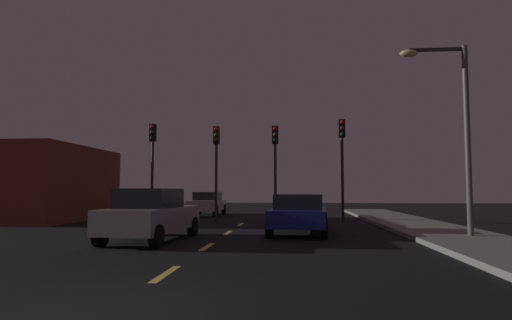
% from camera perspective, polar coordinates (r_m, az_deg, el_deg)
% --- Properties ---
extents(ground_plane, '(80.00, 80.00, 0.00)m').
position_cam_1_polar(ground_plane, '(12.56, -6.01, -11.08)').
color(ground_plane, black).
extents(sidewalk_curb_right, '(3.00, 40.00, 0.15)m').
position_cam_1_polar(sidewalk_curb_right, '(13.37, 28.00, -9.89)').
color(sidewalk_curb_right, gray).
rests_on(sidewalk_curb_right, ground_plane).
extents(lane_stripe_second, '(0.16, 1.60, 0.01)m').
position_cam_1_polar(lane_stripe_second, '(8.33, -11.92, -14.62)').
color(lane_stripe_second, '#EACC4C').
rests_on(lane_stripe_second, ground_plane).
extents(lane_stripe_third, '(0.16, 1.60, 0.01)m').
position_cam_1_polar(lane_stripe_third, '(11.98, -6.56, -11.41)').
color(lane_stripe_third, '#EACC4C').
rests_on(lane_stripe_third, ground_plane).
extents(lane_stripe_fourth, '(0.16, 1.60, 0.01)m').
position_cam_1_polar(lane_stripe_fourth, '(15.70, -3.77, -9.67)').
color(lane_stripe_fourth, '#EACC4C').
rests_on(lane_stripe_fourth, ground_plane).
extents(lane_stripe_fifth, '(0.16, 1.60, 0.01)m').
position_cam_1_polar(lane_stripe_fifth, '(19.45, -2.07, -8.58)').
color(lane_stripe_fifth, '#EACC4C').
rests_on(lane_stripe_fifth, ground_plane).
extents(traffic_signal_far_left, '(0.32, 0.38, 4.96)m').
position_cam_1_polar(traffic_signal_far_left, '(22.62, -13.65, 0.96)').
color(traffic_signal_far_left, '#2D2D30').
rests_on(traffic_signal_far_left, ground_plane).
extents(traffic_signal_center_left, '(0.32, 0.38, 4.79)m').
position_cam_1_polar(traffic_signal_center_left, '(21.78, -5.32, 0.76)').
color(traffic_signal_center_left, '#2D2D30').
rests_on(traffic_signal_center_left, ground_plane).
extents(traffic_signal_center_right, '(0.32, 0.38, 4.78)m').
position_cam_1_polar(traffic_signal_center_right, '(21.46, 2.58, 0.80)').
color(traffic_signal_center_right, '#2D2D30').
rests_on(traffic_signal_center_right, ground_plane).
extents(traffic_signal_far_right, '(0.32, 0.38, 5.06)m').
position_cam_1_polar(traffic_signal_far_right, '(21.60, 11.41, 1.33)').
color(traffic_signal_far_right, black).
rests_on(traffic_signal_far_right, ground_plane).
extents(car_stopped_ahead, '(2.26, 4.53, 1.40)m').
position_cam_1_polar(car_stopped_ahead, '(15.53, 5.80, -7.05)').
color(car_stopped_ahead, navy).
rests_on(car_stopped_ahead, ground_plane).
extents(car_adjacent_lane, '(2.10, 4.41, 1.59)m').
position_cam_1_polar(car_adjacent_lane, '(13.54, -13.79, -7.08)').
color(car_adjacent_lane, gray).
rests_on(car_adjacent_lane, ground_plane).
extents(car_oncoming_far, '(1.83, 4.02, 1.43)m').
position_cam_1_polar(car_oncoming_far, '(26.77, -6.52, -5.75)').
color(car_oncoming_far, beige).
rests_on(car_oncoming_far, ground_plane).
extents(street_lamp_right, '(2.10, 0.36, 6.12)m').
position_cam_1_polar(street_lamp_right, '(14.85, 24.95, 4.98)').
color(street_lamp_right, '#4C4C51').
rests_on(street_lamp_right, ground_plane).
extents(storefront_left, '(5.69, 7.60, 3.76)m').
position_cam_1_polar(storefront_left, '(24.87, -27.17, -2.83)').
color(storefront_left, maroon).
rests_on(storefront_left, ground_plane).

